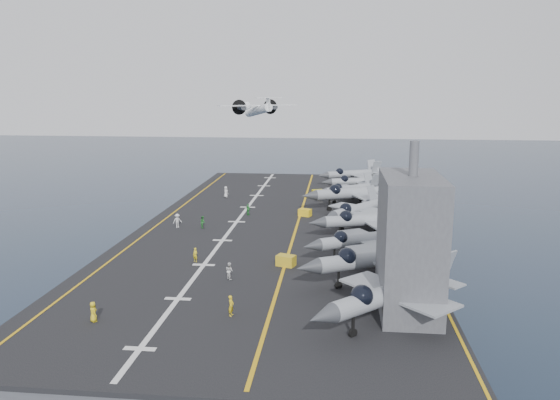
# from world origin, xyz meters

# --- Properties ---
(ground) EXTENTS (500.00, 500.00, 0.00)m
(ground) POSITION_xyz_m (0.00, 0.00, 0.00)
(ground) COLOR #142135
(ground) RESTS_ON ground
(hull) EXTENTS (36.00, 90.00, 10.00)m
(hull) POSITION_xyz_m (0.00, 0.00, 5.00)
(hull) COLOR #56595E
(hull) RESTS_ON ground
(flight_deck) EXTENTS (38.00, 92.00, 0.40)m
(flight_deck) POSITION_xyz_m (0.00, 0.00, 10.20)
(flight_deck) COLOR black
(flight_deck) RESTS_ON hull
(foul_line) EXTENTS (0.35, 90.00, 0.02)m
(foul_line) POSITION_xyz_m (3.00, 0.00, 10.42)
(foul_line) COLOR gold
(foul_line) RESTS_ON flight_deck
(landing_centerline) EXTENTS (0.50, 90.00, 0.02)m
(landing_centerline) POSITION_xyz_m (-6.00, 0.00, 10.42)
(landing_centerline) COLOR silver
(landing_centerline) RESTS_ON flight_deck
(deck_edge_port) EXTENTS (0.25, 90.00, 0.02)m
(deck_edge_port) POSITION_xyz_m (-17.00, 0.00, 10.42)
(deck_edge_port) COLOR gold
(deck_edge_port) RESTS_ON flight_deck
(deck_edge_stbd) EXTENTS (0.25, 90.00, 0.02)m
(deck_edge_stbd) POSITION_xyz_m (18.50, 0.00, 10.42)
(deck_edge_stbd) COLOR gold
(deck_edge_stbd) RESTS_ON flight_deck
(island_superstructure) EXTENTS (5.00, 10.00, 15.00)m
(island_superstructure) POSITION_xyz_m (15.00, -30.00, 17.90)
(island_superstructure) COLOR #56595E
(island_superstructure) RESTS_ON flight_deck
(fighter_jet_0) EXTENTS (18.58, 18.44, 5.45)m
(fighter_jet_0) POSITION_xyz_m (13.22, -33.10, 13.13)
(fighter_jet_0) COLOR #9098A0
(fighter_jet_0) RESTS_ON flight_deck
(fighter_jet_1) EXTENTS (18.51, 16.25, 5.38)m
(fighter_jet_1) POSITION_xyz_m (12.77, -23.58, 13.09)
(fighter_jet_1) COLOR gray
(fighter_jet_1) RESTS_ON flight_deck
(fighter_jet_2) EXTENTS (16.42, 14.81, 4.75)m
(fighter_jet_2) POSITION_xyz_m (11.73, -15.43, 12.78)
(fighter_jet_2) COLOR #A0A9B1
(fighter_jet_2) RESTS_ON flight_deck
(fighter_jet_3) EXTENTS (16.91, 13.88, 5.05)m
(fighter_jet_3) POSITION_xyz_m (12.87, -6.42, 12.93)
(fighter_jet_3) COLOR #9CA2AB
(fighter_jet_3) RESTS_ON flight_deck
(fighter_jet_4) EXTENTS (16.00, 17.03, 4.93)m
(fighter_jet_4) POSITION_xyz_m (11.70, 0.20, 12.86)
(fighter_jet_4) COLOR #8E969C
(fighter_jet_4) RESTS_ON flight_deck
(fighter_jet_5) EXTENTS (19.15, 16.25, 5.64)m
(fighter_jet_5) POSITION_xyz_m (11.58, 10.71, 13.22)
(fighter_jet_5) COLOR #9DA3AD
(fighter_jet_5) RESTS_ON flight_deck
(fighter_jet_6) EXTENTS (15.48, 14.68, 4.48)m
(fighter_jet_6) POSITION_xyz_m (11.02, 17.15, 12.64)
(fighter_jet_6) COLOR gray
(fighter_jet_6) RESTS_ON flight_deck
(fighter_jet_7) EXTENTS (14.61, 11.53, 4.47)m
(fighter_jet_7) POSITION_xyz_m (12.73, 25.12, 12.64)
(fighter_jet_7) COLOR #8F97A0
(fighter_jet_7) RESTS_ON flight_deck
(fighter_jet_8) EXTENTS (16.09, 14.05, 4.69)m
(fighter_jet_8) POSITION_xyz_m (11.72, 33.72, 12.74)
(fighter_jet_8) COLOR #989EA6
(fighter_jet_8) RESTS_ON flight_deck
(tow_cart_a) EXTENTS (2.31, 1.89, 1.19)m
(tow_cart_a) POSITION_xyz_m (3.13, -19.25, 11.00)
(tow_cart_a) COLOR gold
(tow_cart_a) RESTS_ON flight_deck
(tow_cart_b) EXTENTS (2.15, 1.80, 1.10)m
(tow_cart_b) POSITION_xyz_m (3.77, 4.80, 10.95)
(tow_cart_b) COLOR yellow
(tow_cart_b) RESTS_ON flight_deck
(tow_cart_c) EXTENTS (2.28, 1.84, 1.18)m
(tow_cart_c) POSITION_xyz_m (5.13, 20.62, 10.99)
(tow_cart_c) COLOR gold
(tow_cart_c) RESTS_ON flight_deck
(crew_0) EXTENTS (1.25, 1.25, 1.76)m
(crew_0) POSITION_xyz_m (-11.63, -35.62, 11.28)
(crew_0) COLOR gold
(crew_0) RESTS_ON flight_deck
(crew_1) EXTENTS (1.17, 1.01, 1.64)m
(crew_1) POSITION_xyz_m (-7.22, -18.93, 11.22)
(crew_1) COLOR gold
(crew_1) RESTS_ON flight_deck
(crew_2) EXTENTS (1.06, 1.22, 1.72)m
(crew_2) POSITION_xyz_m (-10.06, -3.97, 11.26)
(crew_2) COLOR #27802F
(crew_2) RESTS_ON flight_deck
(crew_3) EXTENTS (1.43, 1.36, 1.99)m
(crew_3) POSITION_xyz_m (-13.69, -4.10, 11.39)
(crew_3) COLOR silver
(crew_3) RESTS_ON flight_deck
(crew_4) EXTENTS (1.27, 1.19, 1.77)m
(crew_4) POSITION_xyz_m (-5.01, 4.53, 11.28)
(crew_4) COLOR #268C33
(crew_4) RESTS_ON flight_deck
(crew_5) EXTENTS (1.43, 1.41, 2.01)m
(crew_5) POSITION_xyz_m (-11.24, 17.79, 11.40)
(crew_5) COLOR silver
(crew_5) RESTS_ON flight_deck
(crew_6) EXTENTS (0.92, 1.22, 1.84)m
(crew_6) POSITION_xyz_m (-0.30, -33.19, 11.32)
(crew_6) COLOR yellow
(crew_6) RESTS_ON flight_deck
(crew_7) EXTENTS (1.25, 1.27, 1.79)m
(crew_7) POSITION_xyz_m (-2.25, -24.14, 11.29)
(crew_7) COLOR silver
(crew_7) RESTS_ON flight_deck
(transport_plane) EXTENTS (25.01, 22.70, 4.89)m
(transport_plane) POSITION_xyz_m (-11.28, 59.14, 24.20)
(transport_plane) COLOR silver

